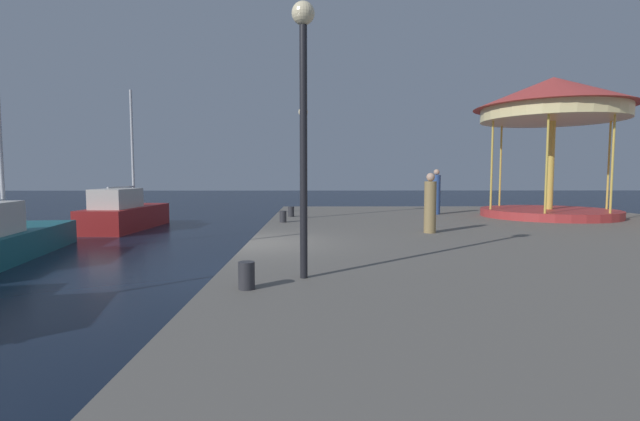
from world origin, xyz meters
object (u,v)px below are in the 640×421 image
at_px(sailboat_red, 125,214).
at_px(lamp_post_mid_promenade, 303,142).
at_px(lamp_post_near_edge, 303,92).
at_px(bollard_north, 291,212).
at_px(carousel, 552,113).
at_px(bollard_south, 247,275).
at_px(person_by_the_water, 430,205).
at_px(bollard_center, 283,217).
at_px(person_far_corner, 436,193).

xyz_separation_m(sailboat_red, lamp_post_mid_promenade, (8.11, -3.06, 2.96)).
distance_m(lamp_post_near_edge, bollard_north, 11.16).
distance_m(sailboat_red, carousel, 18.44).
height_order(sailboat_red, bollard_north, sailboat_red).
height_order(bollard_north, bollard_south, same).
height_order(lamp_post_near_edge, person_by_the_water, lamp_post_near_edge).
bearing_deg(carousel, sailboat_red, 171.55).
relative_size(bollard_center, person_far_corner, 0.21).
distance_m(bollard_center, person_by_the_water, 5.32).
distance_m(bollard_south, person_far_corner, 13.94).
bearing_deg(sailboat_red, bollard_north, -18.17).
bearing_deg(bollard_center, bollard_south, -89.21).
bearing_deg(bollard_north, bollard_center, -94.47).
height_order(sailboat_red, bollard_center, sailboat_red).
bearing_deg(bollard_center, person_by_the_water, -33.68).
bearing_deg(lamp_post_near_edge, sailboat_red, 122.24).
height_order(lamp_post_near_edge, person_far_corner, lamp_post_near_edge).
distance_m(lamp_post_near_edge, bollard_center, 9.11).
bearing_deg(person_far_corner, lamp_post_mid_promenade, -163.88).
height_order(carousel, person_by_the_water, carousel).
bearing_deg(bollard_center, bollard_north, 85.53).
bearing_deg(carousel, bollard_center, -168.97).
height_order(carousel, bollard_north, carousel).
relative_size(carousel, bollard_south, 14.77).
height_order(sailboat_red, person_far_corner, sailboat_red).
distance_m(carousel, lamp_post_near_edge, 14.24).
xyz_separation_m(lamp_post_near_edge, lamp_post_mid_promenade, (-0.27, 10.23, -0.07)).
bearing_deg(bollard_south, bollard_center, 90.79).
bearing_deg(bollard_north, lamp_post_mid_promenade, -48.39).
relative_size(lamp_post_mid_promenade, person_by_the_water, 2.45).
height_order(bollard_center, bollard_north, same).
xyz_separation_m(carousel, lamp_post_mid_promenade, (-9.67, -0.42, -1.17)).
relative_size(sailboat_red, lamp_post_mid_promenade, 1.52).
bearing_deg(bollard_south, person_far_corner, 64.21).
distance_m(lamp_post_mid_promenade, person_by_the_water, 6.22).
bearing_deg(lamp_post_near_edge, person_by_the_water, 58.77).
relative_size(lamp_post_mid_promenade, bollard_south, 10.48).
height_order(bollard_north, person_far_corner, person_far_corner).
relative_size(lamp_post_near_edge, bollard_center, 10.80).
bearing_deg(bollard_north, person_far_corner, 9.71).
bearing_deg(lamp_post_mid_promenade, bollard_north, 131.61).
bearing_deg(bollard_center, carousel, 11.03).
relative_size(carousel, lamp_post_near_edge, 1.37).
xyz_separation_m(bollard_center, bollard_south, (0.13, -9.35, 0.00)).
xyz_separation_m(lamp_post_near_edge, bollard_center, (-0.94, 8.63, -2.75)).
bearing_deg(lamp_post_mid_promenade, person_by_the_water, -50.50).
distance_m(bollard_center, person_far_corner, 6.99).
height_order(sailboat_red, bollard_south, sailboat_red).
distance_m(lamp_post_mid_promenade, bollard_center, 3.19).
relative_size(lamp_post_mid_promenade, bollard_center, 10.48).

